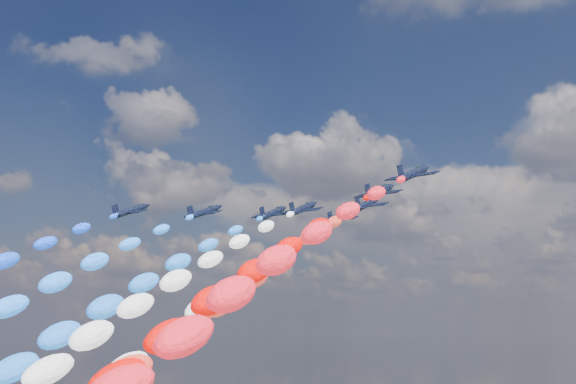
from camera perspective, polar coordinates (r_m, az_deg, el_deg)
The scene contains 13 objects.
jet_0 at distance 157.96m, azimuth -11.62°, elevation -1.38°, with size 8.48×11.37×2.51m, color black, non-canonical shape.
jet_1 at distance 157.08m, azimuth -6.24°, elevation -1.48°, with size 8.48×11.37×2.51m, color black, non-canonical shape.
jet_2 at distance 157.59m, azimuth -1.13°, elevation -1.57°, with size 8.48×11.37×2.51m, color black, non-canonical shape.
trail_2 at distance 113.79m, azimuth -18.21°, elevation -12.59°, with size 5.51×110.49×61.21m, color blue, non-canonical shape.
jet_3 at distance 152.10m, azimuth 1.11°, elevation -1.25°, with size 8.48×11.37×2.51m, color black, non-canonical shape.
trail_3 at distance 106.74m, azimuth -15.99°, elevation -12.88°, with size 5.51×110.49×61.21m, color white, non-canonical shape.
jet_4 at distance 163.90m, azimuth 3.91°, elevation -1.89°, with size 8.48×11.37×2.51m, color black, non-canonical shape.
trail_4 at distance 116.19m, azimuth -10.38°, elevation -12.87°, with size 5.51×110.49×61.21m, color white, non-canonical shape.
jet_5 at distance 146.94m, azimuth 5.90°, elevation -0.87°, with size 8.48×11.37×2.51m, color black, non-canonical shape.
trail_5 at distance 98.23m, azimuth -9.93°, elevation -13.37°, with size 5.51×110.49×61.21m, color red, non-canonical shape.
jet_6 at distance 134.52m, azimuth 6.81°, elevation 0.03°, with size 8.48×11.37×2.51m, color black, non-canonical shape.
trail_6 at distance 85.52m, azimuth -10.86°, elevation -13.80°, with size 5.51×110.49×61.21m, color #EC0904, non-canonical shape.
jet_7 at distance 120.10m, azimuth 9.29°, elevation 1.36°, with size 8.48×11.37×2.51m, color black, non-canonical shape.
Camera 1 is at (79.08, -114.78, 75.27)m, focal length 47.83 mm.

